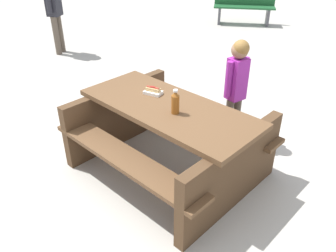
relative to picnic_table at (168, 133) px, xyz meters
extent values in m
plane|color=#B7B2A8|center=(0.00, 0.00, -0.44)|extent=(30.00, 30.00, 0.00)
cube|color=brown|center=(0.00, 0.00, 0.28)|extent=(1.92, 1.15, 0.05)
cube|color=brown|center=(-0.13, 0.55, -0.01)|extent=(1.82, 0.68, 0.04)
cube|color=brown|center=(0.13, -0.55, -0.01)|extent=(1.82, 0.68, 0.04)
cube|color=#4D3520|center=(0.76, 0.18, -0.09)|extent=(0.41, 1.39, 0.70)
cube|color=#4D3520|center=(-0.76, -0.18, -0.09)|extent=(0.41, 1.39, 0.70)
cylinder|color=brown|center=(-0.16, 0.03, 0.39)|extent=(0.07, 0.07, 0.17)
cone|color=brown|center=(-0.16, 0.03, 0.50)|extent=(0.07, 0.07, 0.04)
cylinder|color=silver|center=(-0.16, 0.03, 0.53)|extent=(0.04, 0.04, 0.02)
cube|color=white|center=(0.30, -0.02, 0.32)|extent=(0.21, 0.18, 0.03)
cube|color=#D8B272|center=(0.30, -0.02, 0.35)|extent=(0.16, 0.12, 0.04)
cylinder|color=maroon|center=(0.30, -0.02, 0.37)|extent=(0.14, 0.09, 0.03)
ellipsoid|color=maroon|center=(0.30, -0.02, 0.38)|extent=(0.07, 0.06, 0.01)
cylinder|color=brown|center=(0.07, -0.88, -0.17)|extent=(0.09, 0.09, 0.55)
cylinder|color=brown|center=(0.07, -1.00, -0.17)|extent=(0.09, 0.09, 0.55)
cube|color=purple|center=(0.07, -0.94, 0.34)|extent=(0.17, 0.18, 0.46)
cylinder|color=purple|center=(0.07, -0.82, 0.36)|extent=(0.07, 0.07, 0.39)
cylinder|color=purple|center=(0.07, -1.06, 0.36)|extent=(0.07, 0.07, 0.39)
sphere|color=#997051|center=(0.07, -0.94, 0.66)|extent=(0.18, 0.18, 0.18)
sphere|color=olive|center=(0.05, -0.94, 0.68)|extent=(0.17, 0.17, 0.17)
cube|color=#1E592D|center=(3.97, -4.89, -0.01)|extent=(1.31, 1.38, 0.04)
cube|color=#4C4C51|center=(4.37, -4.44, -0.24)|extent=(0.31, 0.29, 0.41)
cube|color=#4C4C51|center=(3.56, -5.33, -0.24)|extent=(0.31, 0.29, 0.41)
cylinder|color=brown|center=(4.38, -0.33, -0.08)|extent=(0.11, 0.11, 0.73)
cylinder|color=brown|center=(4.26, -0.22, -0.08)|extent=(0.11, 0.11, 0.73)
camera|label=1|loc=(-2.42, 1.59, 1.80)|focal=36.68mm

